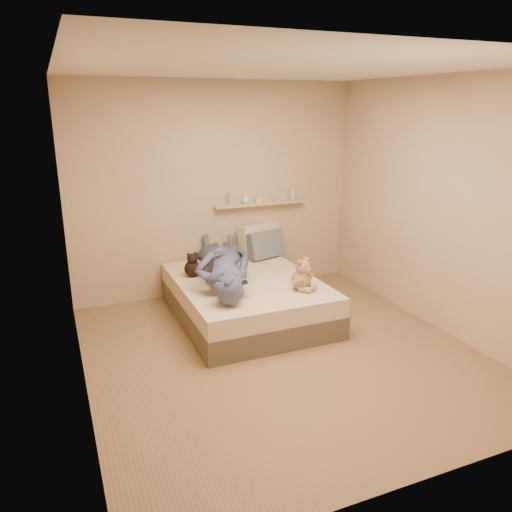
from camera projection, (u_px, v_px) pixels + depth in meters
name	position (u px, v px, depth m)	size (l,w,h in m)	color
room	(284.00, 222.00, 4.46)	(3.80, 3.80, 3.80)	olive
bed	(246.00, 298.00, 5.59)	(1.50, 1.90, 0.45)	brown
game_console	(243.00, 283.00, 4.93)	(0.20, 0.13, 0.06)	silver
teddy_bear	(302.00, 277.00, 5.18)	(0.28, 0.28, 0.35)	#A08258
dark_plush	(192.00, 266.00, 5.60)	(0.18, 0.18, 0.28)	black
pillow_cream	(259.00, 240.00, 6.39)	(0.55, 0.16, 0.40)	beige
pillow_grey	(265.00, 244.00, 6.28)	(0.50, 0.14, 0.34)	slate
person	(222.00, 263.00, 5.43)	(0.62, 1.70, 0.41)	#494F72
wall_shelf	(260.00, 204.00, 6.34)	(1.20, 0.12, 0.03)	tan
shelf_bottles	(264.00, 197.00, 6.34)	(0.94, 0.14, 0.18)	silver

